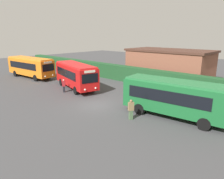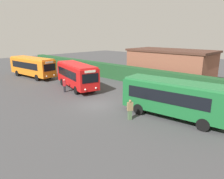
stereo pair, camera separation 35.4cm
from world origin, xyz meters
name	(u,v)px [view 2 (the right image)]	position (x,y,z in m)	size (l,w,h in m)	color
ground_plane	(97,105)	(0.00, 0.00, 0.00)	(104.51, 104.51, 0.00)	#424244
bus_orange	(32,66)	(-18.28, 2.05, 1.90)	(10.03, 3.33, 3.32)	orange
bus_red	(77,74)	(-6.99, 2.68, 1.90)	(8.91, 4.64, 3.32)	red
bus_green	(174,97)	(7.30, 2.28, 1.88)	(9.27, 3.46, 3.27)	#19602D
person_left	(53,70)	(-16.80, 4.90, 1.02)	(0.37, 0.54, 1.93)	silver
person_center	(64,85)	(-6.61, 0.49, 0.87)	(0.45, 0.46, 1.65)	black
person_right	(130,109)	(4.85, -0.65, 0.93)	(0.46, 0.54, 1.77)	#4C6B47
hedge_row	(155,78)	(0.00, 10.79, 1.15)	(64.26, 1.41, 2.31)	#1F4C27
depot_building	(170,65)	(-0.59, 15.79, 2.41)	(12.71, 6.56, 4.79)	brown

